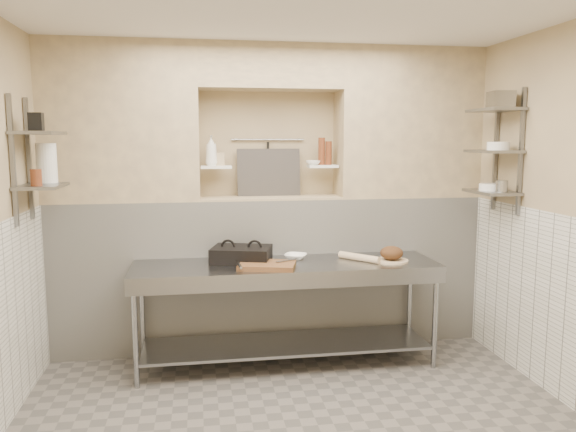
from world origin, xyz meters
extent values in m
cube|color=tan|center=(0.00, 2.00, 1.40)|extent=(4.00, 0.10, 2.80)
cube|color=tan|center=(0.00, -2.00, 1.40)|extent=(4.00, 0.10, 2.80)
cube|color=silver|center=(0.00, 1.75, 0.70)|extent=(4.00, 0.40, 1.40)
cube|color=tan|center=(0.00, 1.75, 1.41)|extent=(1.30, 0.40, 0.02)
cube|color=tan|center=(-1.33, 1.75, 2.10)|extent=(1.35, 0.40, 1.40)
cube|color=tan|center=(1.33, 1.75, 2.10)|extent=(1.35, 0.40, 1.40)
cube|color=tan|center=(0.00, 1.75, 2.60)|extent=(1.30, 0.40, 0.40)
cube|color=white|center=(-0.50, 1.75, 1.70)|extent=(0.28, 0.16, 0.02)
cube|color=white|center=(0.50, 1.75, 1.70)|extent=(0.28, 0.16, 0.02)
cylinder|color=gray|center=(0.00, 1.92, 1.95)|extent=(0.70, 0.02, 0.02)
cylinder|color=black|center=(0.00, 1.90, 1.78)|extent=(0.02, 0.02, 0.30)
cube|color=#383330|center=(0.00, 1.85, 1.64)|extent=(0.60, 0.08, 0.45)
cube|color=slate|center=(-1.98, 1.25, 1.80)|extent=(0.03, 0.03, 0.95)
cube|color=slate|center=(-1.98, 0.85, 1.80)|extent=(0.03, 0.03, 0.95)
cube|color=slate|center=(-1.84, 1.05, 1.60)|extent=(0.30, 0.50, 0.02)
cube|color=slate|center=(-1.84, 1.05, 2.00)|extent=(0.30, 0.50, 0.03)
cube|color=slate|center=(1.98, 1.25, 1.85)|extent=(0.03, 0.03, 1.05)
cube|color=slate|center=(1.98, 0.85, 1.85)|extent=(0.03, 0.03, 1.05)
cube|color=slate|center=(1.84, 1.05, 1.50)|extent=(0.30, 0.50, 0.02)
cube|color=slate|center=(1.84, 1.05, 1.85)|extent=(0.30, 0.50, 0.02)
cube|color=slate|center=(1.84, 1.05, 2.20)|extent=(0.30, 0.50, 0.03)
cube|color=gray|center=(0.06, 1.20, 0.88)|extent=(2.60, 0.70, 0.04)
cube|color=gray|center=(0.06, 1.20, 0.18)|extent=(2.45, 0.60, 0.03)
cube|color=gray|center=(0.06, 0.87, 0.82)|extent=(2.60, 0.02, 0.12)
cylinder|color=gray|center=(-1.18, 0.91, 0.43)|extent=(0.04, 0.04, 0.86)
cylinder|color=gray|center=(-1.18, 1.49, 0.43)|extent=(0.04, 0.04, 0.86)
cylinder|color=gray|center=(1.30, 0.91, 0.43)|extent=(0.04, 0.04, 0.86)
cylinder|color=gray|center=(1.30, 1.49, 0.43)|extent=(0.04, 0.04, 0.86)
cube|color=black|center=(-0.31, 1.30, 0.94)|extent=(0.57, 0.48, 0.09)
cube|color=black|center=(-0.31, 1.30, 1.01)|extent=(0.57, 0.48, 0.04)
cube|color=brown|center=(-0.12, 1.06, 0.92)|extent=(0.52, 0.42, 0.04)
cube|color=gray|center=(0.06, 1.10, 0.95)|extent=(0.21, 0.13, 0.01)
cylinder|color=gray|center=(-0.36, 0.97, 0.96)|extent=(0.04, 0.25, 0.02)
imported|color=white|center=(0.17, 1.35, 0.92)|extent=(0.26, 0.26, 0.05)
cylinder|color=beige|center=(0.71, 1.20, 0.93)|extent=(0.31, 0.34, 0.06)
cylinder|color=beige|center=(0.98, 1.12, 0.91)|extent=(0.29, 0.29, 0.02)
ellipsoid|color=#4C2D19|center=(0.98, 1.12, 0.98)|extent=(0.20, 0.20, 0.12)
imported|color=white|center=(-0.54, 1.76, 1.85)|extent=(0.12, 0.12, 0.28)
cube|color=tan|center=(-0.46, 1.79, 1.77)|extent=(0.08, 0.08, 0.12)
imported|color=white|center=(0.41, 1.75, 1.73)|extent=(0.15, 0.15, 0.04)
cylinder|color=#5F2C17|center=(0.55, 1.74, 1.82)|extent=(0.06, 0.06, 0.22)
cylinder|color=#5F2C17|center=(0.49, 1.75, 1.84)|extent=(0.06, 0.06, 0.26)
cylinder|color=white|center=(0.57, 1.79, 1.77)|extent=(0.06, 0.06, 0.11)
cylinder|color=white|center=(-1.84, 1.23, 1.77)|extent=(0.15, 0.15, 0.31)
cylinder|color=#5F2C17|center=(-1.84, 0.91, 1.67)|extent=(0.08, 0.08, 0.12)
cube|color=black|center=(-1.84, 1.00, 2.08)|extent=(0.10, 0.10, 0.14)
cylinder|color=white|center=(1.84, 1.06, 1.54)|extent=(0.20, 0.20, 0.06)
cylinder|color=gray|center=(1.84, 0.89, 1.56)|extent=(0.10, 0.10, 0.10)
cylinder|color=white|center=(1.84, 0.97, 1.90)|extent=(0.19, 0.19, 0.07)
cube|color=gray|center=(1.84, 0.97, 2.28)|extent=(0.21, 0.24, 0.14)
camera|label=1|loc=(-0.67, -3.44, 1.95)|focal=35.00mm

